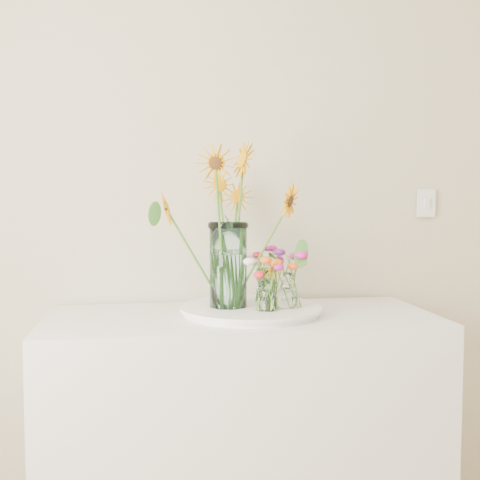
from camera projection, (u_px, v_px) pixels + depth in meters
The scene contains 10 objects.
counter at pixel (241, 436), 2.20m from camera, with size 1.40×0.60×0.90m, color white.
tray at pixel (251, 311), 2.18m from camera, with size 0.49×0.49×0.03m, color white.
mason_jar at pixel (228, 265), 2.16m from camera, with size 0.13×0.13×0.31m, color #BEF8FB.
sunflower_bouquet at pixel (228, 227), 2.15m from camera, with size 0.72×0.72×0.59m, color orange, non-canonical shape.
small_vase_a at pixel (267, 296), 2.09m from camera, with size 0.06×0.06×0.11m, color white.
wildflower_posy_a at pixel (267, 283), 2.09m from camera, with size 0.18×0.18×0.20m, color #FF5916, non-canonical shape.
small_vase_b at pixel (287, 291), 2.15m from camera, with size 0.09×0.09×0.13m, color white, non-canonical shape.
wildflower_posy_b at pixel (287, 278), 2.15m from camera, with size 0.22×0.22×0.22m, color #FF5916, non-canonical shape.
small_vase_c at pixel (266, 285), 2.29m from camera, with size 0.07×0.07×0.13m, color white.
wildflower_posy_c at pixel (266, 273), 2.29m from camera, with size 0.20×0.20×0.22m, color #FF5916, non-canonical shape.
Camera 1 is at (-0.58, -0.19, 1.32)m, focal length 45.00 mm.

